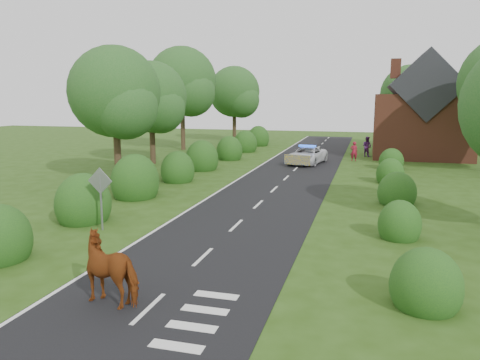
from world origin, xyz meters
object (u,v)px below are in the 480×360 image
(road_sign, at_px, (100,190))
(police_van, at_px, (307,155))
(cow, at_px, (114,272))
(pedestrian_purple, at_px, (367,147))
(pedestrian_red, at_px, (354,151))

(road_sign, bearing_deg, police_van, 75.61)
(cow, distance_m, pedestrian_purple, 33.50)
(cow, height_order, police_van, cow)
(police_van, xyz_separation_m, pedestrian_purple, (4.56, 6.07, 0.22))
(pedestrian_red, distance_m, pedestrian_purple, 3.57)
(police_van, distance_m, pedestrian_purple, 7.59)
(pedestrian_red, height_order, pedestrian_purple, pedestrian_purple)
(road_sign, xyz_separation_m, pedestrian_red, (8.97, 23.78, -0.84))
(police_van, bearing_deg, pedestrian_purple, 63.32)
(pedestrian_red, bearing_deg, pedestrian_purple, -110.94)
(cow, xyz_separation_m, pedestrian_purple, (6.06, 32.95, 0.14))
(cow, distance_m, pedestrian_red, 29.95)
(cow, xyz_separation_m, police_van, (1.50, 26.88, -0.09))
(road_sign, distance_m, police_van, 21.84)
(police_van, distance_m, pedestrian_red, 4.43)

